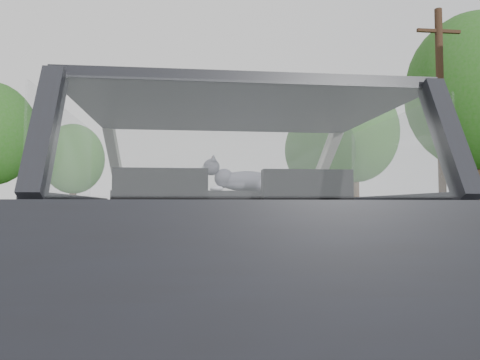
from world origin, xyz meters
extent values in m
plane|color=#3C3C3C|center=(0.00, 0.00, 0.00)|extent=(140.00, 140.00, 0.00)
cube|color=black|center=(0.00, 0.00, 0.72)|extent=(1.80, 4.00, 1.45)
cube|color=black|center=(0.00, 0.62, 0.85)|extent=(1.58, 0.45, 0.30)
cube|color=black|center=(-0.40, -0.29, 0.88)|extent=(0.50, 0.72, 0.42)
cube|color=black|center=(0.40, -0.29, 0.88)|extent=(0.50, 0.72, 0.42)
torus|color=black|center=(-0.40, 0.33, 0.92)|extent=(0.36, 0.36, 0.04)
ellipsoid|color=gray|center=(0.20, 0.62, 1.09)|extent=(0.62, 0.23, 0.27)
cube|color=#9C9C9C|center=(4.30, 10.00, 0.58)|extent=(0.05, 90.00, 0.32)
imported|color=#A7A7A7|center=(-0.47, 17.15, 0.83)|extent=(2.20, 5.12, 1.66)
cube|color=#134919|center=(4.65, 24.98, 1.36)|extent=(0.41, 1.08, 2.73)
cylinder|color=black|center=(7.48, 10.46, 3.51)|extent=(0.28, 0.28, 7.02)
camera|label=1|loc=(-0.26, -2.93, 0.89)|focal=35.00mm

